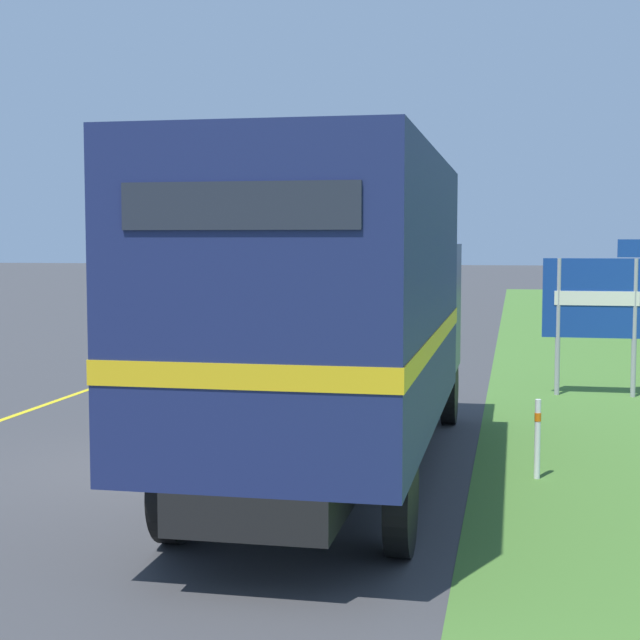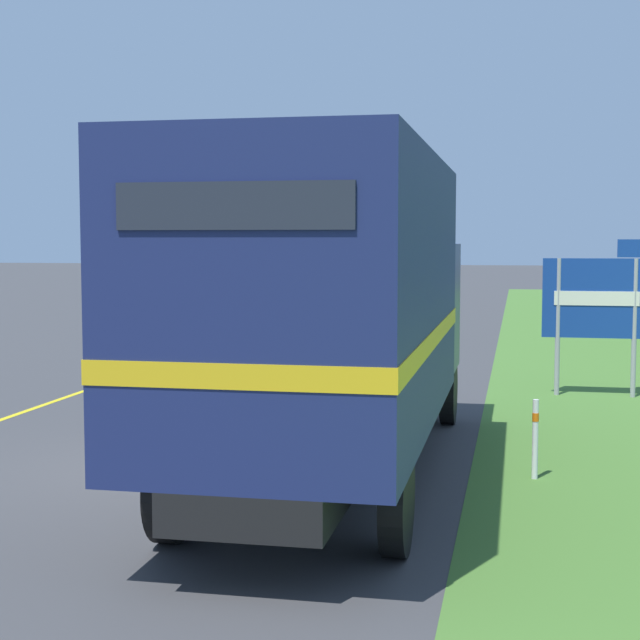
# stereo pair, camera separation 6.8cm
# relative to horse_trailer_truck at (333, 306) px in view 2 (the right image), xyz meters

# --- Properties ---
(ground_plane) EXTENTS (200.00, 200.00, 0.00)m
(ground_plane) POSITION_rel_horse_trailer_truck_xyz_m (-2.15, 0.32, -2.06)
(ground_plane) COLOR #3D3D3F
(edge_line_yellow) EXTENTS (0.12, 62.13, 0.01)m
(edge_line_yellow) POSITION_rel_horse_trailer_truck_xyz_m (-5.85, 15.01, -2.06)
(edge_line_yellow) COLOR yellow
(edge_line_yellow) RESTS_ON ground
(centre_dash_near) EXTENTS (0.12, 2.60, 0.01)m
(centre_dash_near) POSITION_rel_horse_trailer_truck_xyz_m (-2.15, 0.61, -2.06)
(centre_dash_near) COLOR white
(centre_dash_near) RESTS_ON ground
(centre_dash_mid_a) EXTENTS (0.12, 2.60, 0.01)m
(centre_dash_mid_a) POSITION_rel_horse_trailer_truck_xyz_m (-2.15, 7.21, -2.06)
(centre_dash_mid_a) COLOR white
(centre_dash_mid_a) RESTS_ON ground
(centre_dash_mid_b) EXTENTS (0.12, 2.60, 0.01)m
(centre_dash_mid_b) POSITION_rel_horse_trailer_truck_xyz_m (-2.15, 13.81, -2.06)
(centre_dash_mid_b) COLOR white
(centre_dash_mid_b) RESTS_ON ground
(centre_dash_far) EXTENTS (0.12, 2.60, 0.01)m
(centre_dash_far) POSITION_rel_horse_trailer_truck_xyz_m (-2.15, 20.41, -2.06)
(centre_dash_far) COLOR white
(centre_dash_far) RESTS_ON ground
(centre_dash_farthest) EXTENTS (0.12, 2.60, 0.01)m
(centre_dash_farthest) POSITION_rel_horse_trailer_truck_xyz_m (-2.15, 27.01, -2.06)
(centre_dash_farthest) COLOR white
(centre_dash_farthest) RESTS_ON ground
(horse_trailer_truck) EXTENTS (2.48, 8.67, 3.72)m
(horse_trailer_truck) POSITION_rel_horse_trailer_truck_xyz_m (0.00, 0.00, 0.00)
(horse_trailer_truck) COLOR black
(horse_trailer_truck) RESTS_ON ground
(lead_car_white) EXTENTS (1.80, 4.23, 2.09)m
(lead_car_white) POSITION_rel_horse_trailer_truck_xyz_m (-4.03, 16.31, -1.02)
(lead_car_white) COLOR black
(lead_car_white) RESTS_ON ground
(highway_sign) EXTENTS (1.90, 0.09, 2.83)m
(highway_sign) POSITION_rel_horse_trailer_truck_xyz_m (3.50, 7.13, -0.34)
(highway_sign) COLOR #9E9EA3
(highway_sign) RESTS_ON ground
(delineator_post) EXTENTS (0.08, 0.08, 0.95)m
(delineator_post) POSITION_rel_horse_trailer_truck_xyz_m (2.31, 0.61, -1.56)
(delineator_post) COLOR white
(delineator_post) RESTS_ON ground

